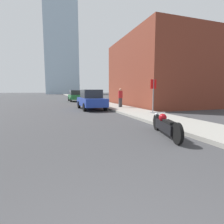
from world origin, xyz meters
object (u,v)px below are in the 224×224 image
stop_sign (153,90)px  motorcycle (165,125)px  parked_car_green (75,96)px  pedestrian (120,97)px  parked_car_blue (91,100)px

stop_sign → motorcycle: bearing=-116.9°
motorcycle → parked_car_green: size_ratio=0.56×
stop_sign → pedestrian: bearing=93.9°
motorcycle → parked_car_blue: (-0.63, 9.99, 0.47)m
parked_car_green → motorcycle: bearing=-90.0°
parked_car_green → pedestrian: bearing=-80.0°
motorcycle → parked_car_blue: parked_car_blue is taller
motorcycle → pedestrian: (2.09, 9.85, 0.64)m
parked_car_blue → motorcycle: bearing=-87.7°
parked_car_blue → parked_car_green: parked_car_green is taller
parked_car_blue → stop_sign: (3.06, -5.20, 0.80)m
parked_car_blue → parked_car_green: 12.92m
parked_car_blue → pedestrian: bearing=-4.2°
stop_sign → parked_car_blue: bearing=120.5°
motorcycle → pedestrian: pedestrian is taller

